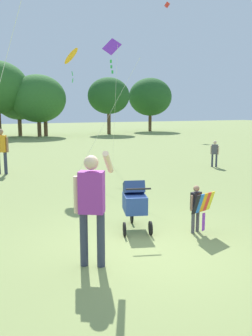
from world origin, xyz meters
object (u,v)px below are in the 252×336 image
kite_green_novelty (112,51)px  kite_blue_high (71,57)px  person_kid_running (1,148)px  stroller (135,201)px  child_with_butterfly_kite (197,205)px  person_adult_flyer (92,200)px  person_red_shirt (215,152)px

kite_green_novelty → kite_blue_high: bearing=-136.8°
kite_green_novelty → person_kid_running: 6.00m
stroller → kite_green_novelty: size_ratio=0.21×
child_with_butterfly_kite → kite_blue_high: 7.21m
kite_blue_high → stroller: bearing=-94.5°
person_adult_flyer → kite_blue_high: (1.83, 6.74, 3.11)m
kite_green_novelty → person_red_shirt: 6.10m
person_red_shirt → kite_blue_high: bearing=-178.1°
child_with_butterfly_kite → kite_green_novelty: kite_green_novelty is taller
stroller → child_with_butterfly_kite: bearing=-36.1°
child_with_butterfly_kite → kite_blue_high: kite_blue_high is taller
stroller → person_red_shirt: 8.86m
kite_blue_high → person_red_shirt: bearing=1.9°
kite_blue_high → person_kid_running: size_ratio=2.59×
child_with_butterfly_kite → person_kid_running: size_ratio=0.56×
person_adult_flyer → child_with_butterfly_kite: bearing=12.3°
child_with_butterfly_kite → stroller: stroller is taller
person_adult_flyer → kite_blue_high: bearing=74.8°
person_adult_flyer → kite_blue_high: kite_blue_high is taller
child_with_butterfly_kite → person_red_shirt: person_red_shirt is taller
stroller → kite_green_novelty: 9.37m
person_adult_flyer → person_kid_running: size_ratio=1.07×
child_with_butterfly_kite → kite_green_novelty: bearing=77.5°
person_adult_flyer → person_kid_running: 9.15m
child_with_butterfly_kite → kite_blue_high: bearing=95.4°
child_with_butterfly_kite → stroller: 1.27m
child_with_butterfly_kite → person_kid_running: (-2.70, 8.62, 0.45)m
child_with_butterfly_kite → person_red_shirt: bearing=48.1°
kite_green_novelty → person_kid_running: kite_green_novelty is taller
stroller → person_kid_running: bearing=102.0°
person_adult_flyer → person_red_shirt: (8.19, 6.95, -0.40)m
child_with_butterfly_kite → kite_green_novelty: 9.76m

